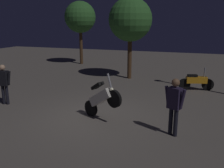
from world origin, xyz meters
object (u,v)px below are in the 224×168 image
(motorcycle_orange_parked_left, at_px, (196,81))
(person_bystander_far, at_px, (4,81))
(person_rider_beside, at_px, (174,102))
(motorcycle_white_foreground, at_px, (102,99))

(motorcycle_orange_parked_left, height_order, person_bystander_far, person_bystander_far)
(person_rider_beside, bearing_deg, motorcycle_orange_parked_left, -160.00)
(person_rider_beside, bearing_deg, motorcycle_white_foreground, -73.01)
(motorcycle_orange_parked_left, relative_size, person_bystander_far, 1.02)
(motorcycle_white_foreground, distance_m, motorcycle_orange_parked_left, 5.71)
(motorcycle_white_foreground, height_order, person_rider_beside, person_rider_beside)
(person_rider_beside, distance_m, person_bystander_far, 6.56)
(motorcycle_white_foreground, relative_size, motorcycle_orange_parked_left, 1.01)
(motorcycle_orange_parked_left, height_order, person_rider_beside, person_rider_beside)
(person_rider_beside, bearing_deg, person_bystander_far, -69.62)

